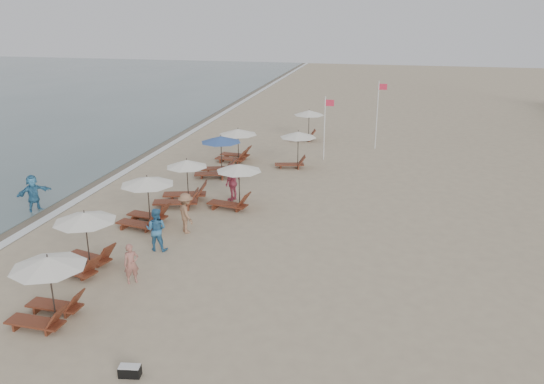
% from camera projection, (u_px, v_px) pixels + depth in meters
% --- Properties ---
extents(ground, '(160.00, 160.00, 0.00)m').
position_uv_depth(ground, '(263.00, 274.00, 20.34)').
color(ground, tan).
rests_on(ground, ground).
extents(wet_sand_band, '(3.20, 140.00, 0.01)m').
position_uv_depth(wet_sand_band, '(96.00, 175.00, 32.18)').
color(wet_sand_band, '#6B5E4C').
rests_on(wet_sand_band, ground).
extents(foam_line, '(0.50, 140.00, 0.02)m').
position_uv_depth(foam_line, '(116.00, 177.00, 31.90)').
color(foam_line, white).
rests_on(foam_line, ground).
extents(lounger_station_0, '(2.51, 2.32, 2.24)m').
position_uv_depth(lounger_station_0, '(46.00, 287.00, 16.89)').
color(lounger_station_0, brown).
rests_on(lounger_station_0, ground).
extents(lounger_station_1, '(2.61, 2.30, 2.33)m').
position_uv_depth(lounger_station_1, '(82.00, 241.00, 20.25)').
color(lounger_station_1, brown).
rests_on(lounger_station_1, ground).
extents(lounger_station_2, '(2.65, 2.40, 2.31)m').
position_uv_depth(lounger_station_2, '(144.00, 200.00, 24.47)').
color(lounger_station_2, brown).
rests_on(lounger_station_2, ground).
extents(lounger_station_3, '(2.70, 2.59, 2.30)m').
position_uv_depth(lounger_station_3, '(182.00, 185.00, 27.27)').
color(lounger_station_3, brown).
rests_on(lounger_station_3, ground).
extents(lounger_station_4, '(2.73, 2.45, 2.38)m').
position_uv_depth(lounger_station_4, '(217.00, 156.00, 31.80)').
color(lounger_station_4, brown).
rests_on(lounger_station_4, ground).
extents(lounger_station_5, '(2.66, 2.45, 2.08)m').
position_uv_depth(lounger_station_5, '(235.00, 144.00, 34.93)').
color(lounger_station_5, brown).
rests_on(lounger_station_5, ground).
extents(inland_station_0, '(2.73, 2.24, 2.22)m').
position_uv_depth(inland_station_0, '(234.00, 182.00, 26.52)').
color(inland_station_0, brown).
rests_on(inland_station_0, ground).
extents(inland_station_1, '(2.58, 2.24, 2.22)m').
position_uv_depth(inland_station_1, '(295.00, 144.00, 33.36)').
color(inland_station_1, brown).
rests_on(inland_station_1, ground).
extents(inland_station_2, '(2.68, 2.24, 2.22)m').
position_uv_depth(inland_station_2, '(306.00, 122.00, 40.25)').
color(inland_station_2, brown).
rests_on(inland_station_2, ground).
extents(beachgoer_near, '(0.64, 0.62, 1.48)m').
position_uv_depth(beachgoer_near, '(131.00, 264.00, 19.46)').
color(beachgoer_near, '#A9695B').
rests_on(beachgoer_near, ground).
extents(beachgoer_mid_a, '(0.90, 0.72, 1.79)m').
position_uv_depth(beachgoer_mid_a, '(156.00, 229.00, 22.06)').
color(beachgoer_mid_a, teal).
rests_on(beachgoer_mid_a, ground).
extents(beachgoer_mid_b, '(1.26, 1.31, 1.80)m').
position_uv_depth(beachgoer_mid_b, '(186.00, 213.00, 23.80)').
color(beachgoer_mid_b, '#966B4C').
rests_on(beachgoer_mid_b, ground).
extents(beachgoer_far_a, '(0.82, 1.20, 1.90)m').
position_uv_depth(beachgoer_far_a, '(233.00, 182.00, 27.79)').
color(beachgoer_far_a, '#CB516E').
rests_on(beachgoer_far_a, ground).
extents(waterline_walker, '(1.34, 1.71, 1.81)m').
position_uv_depth(waterline_walker, '(33.00, 193.00, 26.33)').
color(waterline_walker, teal).
rests_on(waterline_walker, ground).
extents(duffel_bag, '(0.62, 0.38, 0.32)m').
position_uv_depth(duffel_bag, '(130.00, 371.00, 14.64)').
color(duffel_bag, black).
rests_on(duffel_bag, ground).
extents(flag_pole_near, '(0.60, 0.08, 4.10)m').
position_uv_depth(flag_pole_near, '(325.00, 125.00, 34.79)').
color(flag_pole_near, silver).
rests_on(flag_pole_near, ground).
extents(flag_pole_far, '(0.59, 0.08, 4.70)m').
position_uv_depth(flag_pole_far, '(378.00, 112.00, 37.44)').
color(flag_pole_far, silver).
rests_on(flag_pole_far, ground).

